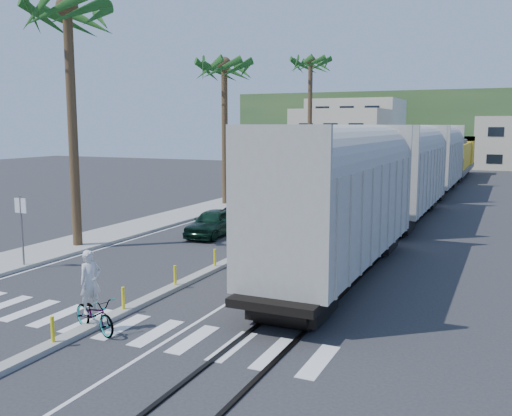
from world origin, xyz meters
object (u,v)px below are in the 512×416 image
Objects in this scene: cyclist at (94,307)px; car_second at (247,209)px; car_lead at (213,223)px; street_sign at (21,221)px.

car_second is at bearing 32.98° from cyclist.
car_lead is 1.02× the size of car_second.
car_second is (-0.68, 5.62, -0.03)m from car_lead.
car_lead is at bearing 67.41° from street_sign.
cyclist is (4.37, -19.47, 0.05)m from car_second.
street_sign is 10.07m from car_lead.
car_second is (3.16, 14.84, -1.29)m from street_sign.
car_lead is 14.34m from cyclist.
car_lead is (3.84, 9.22, -1.25)m from street_sign.
car_second is at bearing 77.99° from street_sign.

